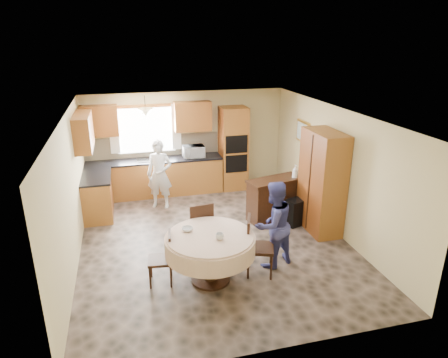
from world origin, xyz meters
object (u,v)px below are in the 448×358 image
chair_right (255,243)px  person_sink (160,174)px  chair_back (200,226)px  sideboard (274,200)px  oven_tower (233,148)px  dining_table (210,245)px  chair_left (164,256)px  cupboard (322,182)px  person_dining (273,224)px

chair_right → person_sink: 3.40m
chair_back → chair_right: bearing=126.7°
sideboard → chair_right: size_ratio=1.19×
oven_tower → chair_back: oven_tower is taller
dining_table → chair_left: bearing=169.2°
oven_tower → chair_back: size_ratio=2.03×
cupboard → person_dining: cupboard is taller
chair_right → person_dining: bearing=-44.8°
sideboard → oven_tower: bearing=85.4°
person_sink → person_dining: bearing=-41.5°
chair_left → person_dining: size_ratio=0.57×
person_dining → chair_left: bearing=-18.3°
sideboard → cupboard: cupboard is taller
person_sink → cupboard: bearing=-12.7°
person_dining → chair_back: bearing=-49.2°
sideboard → person_dining: size_ratio=0.79×
oven_tower → chair_right: size_ratio=2.09×
chair_right → person_dining: 0.47m
chair_back → person_dining: size_ratio=0.68×
person_sink → sideboard: bearing=-8.5°
chair_left → chair_back: 1.01m
dining_table → person_dining: size_ratio=0.94×
dining_table → person_dining: bearing=10.4°
dining_table → chair_back: 0.84m
chair_left → person_sink: bearing=-177.4°
chair_back → person_dining: 1.32m
oven_tower → dining_table: bearing=-110.7°
oven_tower → person_sink: size_ratio=1.33×
sideboard → chair_back: (-1.85, -1.09, 0.14)m
cupboard → person_dining: size_ratio=1.34×
chair_back → chair_right: chair_back is taller
chair_back → person_sink: person_sink is taller
sideboard → person_dining: person_dining is taller
chair_back → person_sink: (-0.47, 2.36, 0.22)m
cupboard → person_sink: size_ratio=1.29×
chair_left → person_dining: bearing=99.7°
chair_left → cupboard: bearing=116.0°
sideboard → chair_right: 2.19m
dining_table → person_sink: (-0.46, 3.20, 0.15)m
chair_right → person_sink: person_sink is taller
cupboard → person_sink: 3.62m
cupboard → dining_table: cupboard is taller
oven_tower → person_dining: 3.79m
oven_tower → person_dining: size_ratio=1.38×
sideboard → dining_table: sideboard is taller
person_dining → chair_right: bearing=4.7°
dining_table → oven_tower: bearing=69.3°
oven_tower → chair_left: size_ratio=2.41×
dining_table → chair_right: bearing=2.6°
cupboard → chair_left: (-3.29, -1.10, -0.55)m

